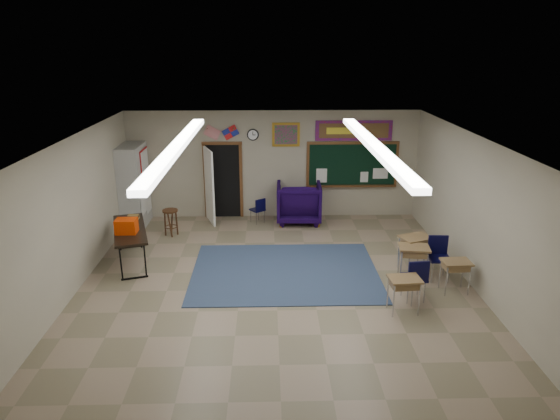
{
  "coord_description": "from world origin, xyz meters",
  "views": [
    {
      "loc": [
        -0.16,
        -9.02,
        4.75
      ],
      "look_at": [
        0.11,
        1.5,
        1.19
      ],
      "focal_mm": 32.0,
      "sensor_mm": 36.0,
      "label": 1
    }
  ],
  "objects_px": {
    "wingback_armchair": "(299,202)",
    "folding_table": "(131,244)",
    "student_desk_front_left": "(413,261)",
    "wooden_stool": "(171,222)",
    "student_desk_front_right": "(414,251)"
  },
  "relations": [
    {
      "from": "student_desk_front_left",
      "to": "wooden_stool",
      "type": "bearing_deg",
      "value": 161.69
    },
    {
      "from": "wingback_armchair",
      "to": "folding_table",
      "type": "height_order",
      "value": "folding_table"
    },
    {
      "from": "student_desk_front_left",
      "to": "wooden_stool",
      "type": "height_order",
      "value": "student_desk_front_left"
    },
    {
      "from": "student_desk_front_left",
      "to": "folding_table",
      "type": "distance_m",
      "value": 6.17
    },
    {
      "from": "student_desk_front_right",
      "to": "folding_table",
      "type": "relative_size",
      "value": 0.37
    },
    {
      "from": "student_desk_front_left",
      "to": "folding_table",
      "type": "relative_size",
      "value": 0.35
    },
    {
      "from": "student_desk_front_left",
      "to": "folding_table",
      "type": "bearing_deg",
      "value": 178.28
    },
    {
      "from": "wingback_armchair",
      "to": "folding_table",
      "type": "relative_size",
      "value": 0.58
    },
    {
      "from": "student_desk_front_right",
      "to": "wooden_stool",
      "type": "relative_size",
      "value": 1.12
    },
    {
      "from": "wingback_armchair",
      "to": "wooden_stool",
      "type": "bearing_deg",
      "value": 18.33
    },
    {
      "from": "student_desk_front_right",
      "to": "student_desk_front_left",
      "type": "bearing_deg",
      "value": -130.17
    },
    {
      "from": "folding_table",
      "to": "wooden_stool",
      "type": "relative_size",
      "value": 3.06
    },
    {
      "from": "wingback_armchair",
      "to": "folding_table",
      "type": "distance_m",
      "value": 4.74
    },
    {
      "from": "wingback_armchair",
      "to": "student_desk_front_right",
      "type": "relative_size",
      "value": 1.6
    },
    {
      "from": "wingback_armchair",
      "to": "student_desk_front_right",
      "type": "xyz_separation_m",
      "value": [
        2.33,
        -3.16,
        -0.13
      ]
    }
  ]
}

